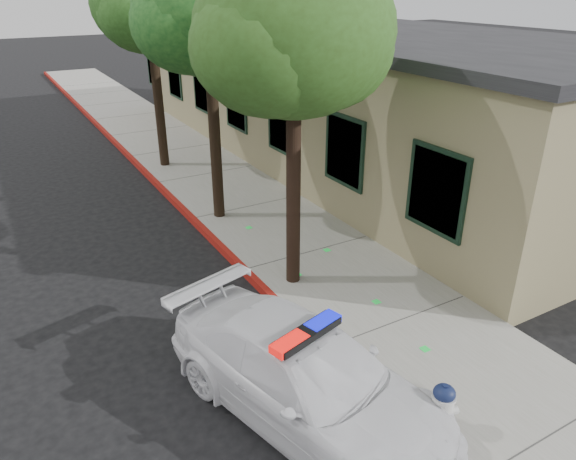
% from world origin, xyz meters
% --- Properties ---
extents(ground, '(120.00, 120.00, 0.00)m').
position_xyz_m(ground, '(0.00, 0.00, 0.00)').
color(ground, black).
rests_on(ground, ground).
extents(sidewalk, '(3.20, 60.00, 0.15)m').
position_xyz_m(sidewalk, '(1.60, 3.00, 0.07)').
color(sidewalk, gray).
rests_on(sidewalk, ground).
extents(red_curb, '(0.14, 60.00, 0.16)m').
position_xyz_m(red_curb, '(0.06, 3.00, 0.08)').
color(red_curb, maroon).
rests_on(red_curb, ground).
extents(clapboard_building, '(7.30, 20.89, 4.24)m').
position_xyz_m(clapboard_building, '(6.69, 9.00, 2.13)').
color(clapboard_building, '#877C58').
rests_on(clapboard_building, ground).
extents(police_car, '(3.00, 4.87, 1.44)m').
position_xyz_m(police_car, '(-0.90, -0.93, 0.66)').
color(police_car, white).
rests_on(police_car, ground).
extents(fire_hydrant, '(0.47, 0.41, 0.81)m').
position_xyz_m(fire_hydrant, '(0.35, -2.24, 0.56)').
color(fire_hydrant, silver).
rests_on(fire_hydrant, sidewalk).
extents(street_tree_near, '(3.64, 3.32, 6.08)m').
position_xyz_m(street_tree_near, '(0.71, 2.14, 4.68)').
color(street_tree_near, black).
rests_on(street_tree_near, sidewalk).
extents(street_tree_mid, '(3.49, 3.23, 6.17)m').
position_xyz_m(street_tree_mid, '(0.72, 5.88, 4.80)').
color(street_tree_mid, black).
rests_on(street_tree_mid, sidewalk).
extents(street_tree_far, '(3.39, 3.35, 6.22)m').
position_xyz_m(street_tree_far, '(0.84, 10.51, 4.82)').
color(street_tree_far, black).
rests_on(street_tree_far, sidewalk).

